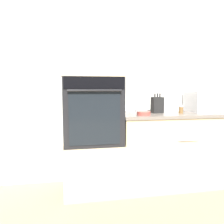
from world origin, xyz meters
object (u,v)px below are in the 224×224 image
(bowl, at_px, (144,113))
(condiment_jar_far, at_px, (181,109))
(microwave, at_px, (204,102))
(knife_block, at_px, (157,105))
(condiment_jar_mid, at_px, (131,109))
(wall_oven, at_px, (92,110))
(condiment_jar_near, at_px, (137,109))

(bowl, xyz_separation_m, condiment_jar_far, (0.50, 0.10, 0.03))
(microwave, xyz_separation_m, bowl, (-0.91, -0.26, -0.11))
(knife_block, relative_size, condiment_jar_mid, 3.67)
(wall_oven, bearing_deg, condiment_jar_far, -3.71)
(wall_oven, xyz_separation_m, microwave, (1.47, 0.09, 0.08))
(bowl, xyz_separation_m, condiment_jar_mid, (-0.05, 0.36, 0.01))
(bowl, height_order, condiment_jar_far, condiment_jar_far)
(wall_oven, distance_m, knife_block, 0.80)
(microwave, bearing_deg, condiment_jar_mid, 173.96)
(microwave, bearing_deg, condiment_jar_near, 171.91)
(microwave, relative_size, knife_block, 1.73)
(knife_block, bearing_deg, condiment_jar_mid, 151.01)
(bowl, height_order, condiment_jar_near, condiment_jar_near)
(wall_oven, xyz_separation_m, condiment_jar_near, (0.60, 0.21, -0.01))
(condiment_jar_mid, distance_m, condiment_jar_far, 0.61)
(microwave, xyz_separation_m, condiment_jar_far, (-0.41, -0.16, -0.08))
(condiment_jar_near, bearing_deg, condiment_jar_mid, -166.60)
(knife_block, distance_m, condiment_jar_far, 0.29)
(bowl, bearing_deg, microwave, 15.96)
(microwave, xyz_separation_m, condiment_jar_near, (-0.87, 0.12, -0.09))
(microwave, relative_size, condiment_jar_mid, 6.33)
(condiment_jar_far, bearing_deg, knife_block, 158.96)
(wall_oven, distance_m, microwave, 1.48)
(wall_oven, height_order, condiment_jar_near, wall_oven)
(wall_oven, relative_size, condiment_jar_mid, 11.33)
(condiment_jar_mid, height_order, condiment_jar_far, condiment_jar_far)
(microwave, relative_size, condiment_jar_near, 5.45)
(wall_oven, bearing_deg, condiment_jar_mid, 20.64)
(bowl, bearing_deg, condiment_jar_far, 11.29)
(wall_oven, height_order, microwave, wall_oven)
(wall_oven, relative_size, condiment_jar_near, 9.76)
(condiment_jar_far, bearing_deg, condiment_jar_mid, 154.66)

